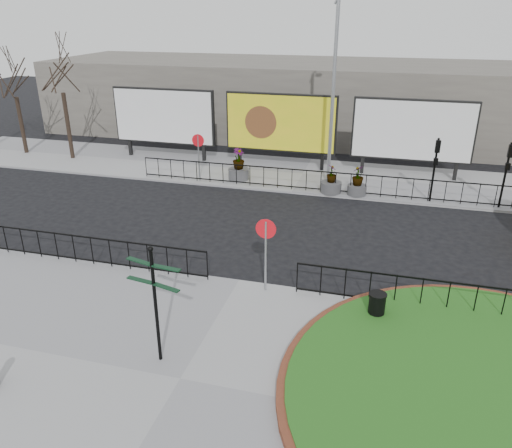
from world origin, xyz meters
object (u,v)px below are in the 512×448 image
(planter_c, at_px, (357,184))
(billboard_mid, at_px, (281,123))
(litter_bin, at_px, (377,306))
(planter_b, at_px, (331,183))
(planter_a, at_px, (239,168))
(lamp_post, at_px, (333,89))
(fingerpost_sign, at_px, (155,294))

(planter_c, bearing_deg, billboard_mid, 142.24)
(billboard_mid, height_order, litter_bin, billboard_mid)
(planter_b, bearing_deg, billboard_mid, 133.23)
(billboard_mid, distance_m, planter_a, 3.72)
(lamp_post, distance_m, fingerpost_sign, 15.85)
(lamp_post, bearing_deg, planter_b, -77.64)
(billboard_mid, xyz_separation_m, litter_bin, (6.00, -14.12, -2.05))
(planter_b, relative_size, planter_c, 0.97)
(lamp_post, distance_m, planter_a, 6.23)
(planter_a, distance_m, planter_c, 6.27)
(fingerpost_sign, bearing_deg, billboard_mid, 107.24)
(fingerpost_sign, height_order, planter_c, fingerpost_sign)
(planter_c, bearing_deg, lamp_post, 135.08)
(lamp_post, bearing_deg, planter_c, -44.92)
(fingerpost_sign, bearing_deg, lamp_post, 96.44)
(fingerpost_sign, height_order, litter_bin, fingerpost_sign)
(fingerpost_sign, height_order, planter_b, fingerpost_sign)
(planter_a, xyz_separation_m, planter_c, (6.22, -0.79, -0.06))
(planter_a, distance_m, planter_b, 5.03)
(billboard_mid, bearing_deg, litter_bin, -66.97)
(fingerpost_sign, xyz_separation_m, litter_bin, (5.28, 3.29, -1.53))
(lamp_post, distance_m, litter_bin, 13.22)
(billboard_mid, bearing_deg, fingerpost_sign, -87.64)
(billboard_mid, xyz_separation_m, planter_c, (4.61, -3.57, -1.94))
(planter_b, bearing_deg, planter_c, 0.00)
(planter_b, bearing_deg, fingerpost_sign, -100.80)
(lamp_post, height_order, litter_bin, lamp_post)
(billboard_mid, xyz_separation_m, planter_b, (3.36, -3.57, -2.02))
(litter_bin, distance_m, planter_c, 10.64)
(planter_a, relative_size, planter_b, 1.19)
(billboard_mid, distance_m, planter_b, 5.30)
(billboard_mid, distance_m, planter_c, 6.15)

